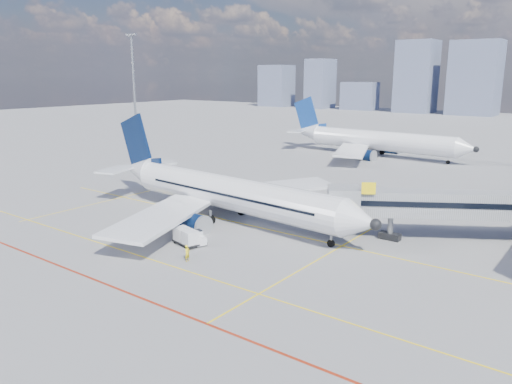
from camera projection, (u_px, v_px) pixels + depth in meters
ground at (185, 239)px, 51.77m from camera, size 420.00×420.00×0.00m
apron_markings at (152, 249)px, 49.06m from camera, size 90.00×35.12×0.01m
jet_bridge at (469, 206)px, 50.35m from camera, size 23.55×15.78×6.30m
floodlight_mast_nw at (134, 89)px, 111.90m from camera, size 3.20×0.61×25.45m
distant_skyline at (503, 85)px, 201.65m from camera, size 248.52×15.88×31.34m
main_aircraft at (222, 192)px, 58.73m from camera, size 40.60×35.34×11.86m
second_aircraft at (374, 140)px, 104.48m from camera, size 41.78×36.38×12.18m
baggage_tug at (198, 238)px, 50.19m from camera, size 2.31×1.89×1.41m
cargo_dolly at (186, 236)px, 49.82m from camera, size 3.33×2.03×1.70m
belt_loader at (170, 214)px, 59.30m from camera, size 5.43×2.89×2.20m
ramp_worker at (187, 253)px, 45.57m from camera, size 0.41×0.59×1.55m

